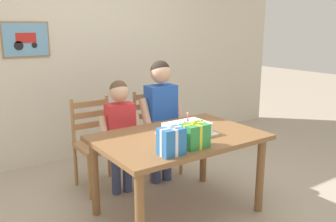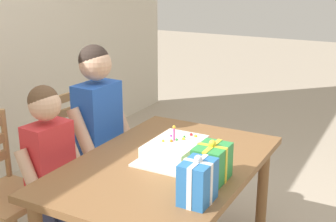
{
  "view_description": "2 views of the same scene",
  "coord_description": "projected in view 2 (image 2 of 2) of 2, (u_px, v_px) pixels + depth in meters",
  "views": [
    {
      "loc": [
        -1.72,
        -2.33,
        1.63
      ],
      "look_at": [
        0.02,
        0.19,
        0.9
      ],
      "focal_mm": 37.97,
      "sensor_mm": 36.0,
      "label": 1
    },
    {
      "loc": [
        -2.03,
        -1.12,
        1.74
      ],
      "look_at": [
        0.15,
        0.06,
        0.97
      ],
      "focal_mm": 48.46,
      "sensor_mm": 36.0,
      "label": 2
    }
  ],
  "objects": [
    {
      "name": "chair_left",
      "position": [
        3.0,
        193.0,
        2.71
      ],
      "size": [
        0.42,
        0.42,
        0.92
      ],
      "color": "#A87A4C",
      "rests_on": "ground"
    },
    {
      "name": "gift_box_red_large",
      "position": [
        212.0,
        163.0,
        2.28
      ],
      "size": [
        0.2,
        0.16,
        0.22
      ],
      "color": "#2D8E42",
      "rests_on": "dining_table"
    },
    {
      "name": "child_older",
      "position": [
        98.0,
        121.0,
        2.99
      ],
      "size": [
        0.48,
        0.27,
        1.3
      ],
      "color": "#38426B",
      "rests_on": "ground"
    },
    {
      "name": "chair_right",
      "position": [
        79.0,
        153.0,
        3.31
      ],
      "size": [
        0.45,
        0.45,
        0.92
      ],
      "color": "#A87A4C",
      "rests_on": "ground"
    },
    {
      "name": "child_younger",
      "position": [
        50.0,
        160.0,
        2.63
      ],
      "size": [
        0.43,
        0.25,
        1.14
      ],
      "color": "#38426B",
      "rests_on": "ground"
    },
    {
      "name": "birthday_cake",
      "position": [
        175.0,
        150.0,
        2.55
      ],
      "size": [
        0.44,
        0.34,
        0.19
      ],
      "color": "white",
      "rests_on": "dining_table"
    },
    {
      "name": "gift_box_beside_cake",
      "position": [
        198.0,
        182.0,
        2.05
      ],
      "size": [
        0.18,
        0.14,
        0.23
      ],
      "color": "#286BB7",
      "rests_on": "dining_table"
    },
    {
      "name": "dining_table",
      "position": [
        165.0,
        178.0,
        2.54
      ],
      "size": [
        1.39,
        0.93,
        0.73
      ],
      "color": "brown",
      "rests_on": "ground"
    }
  ]
}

